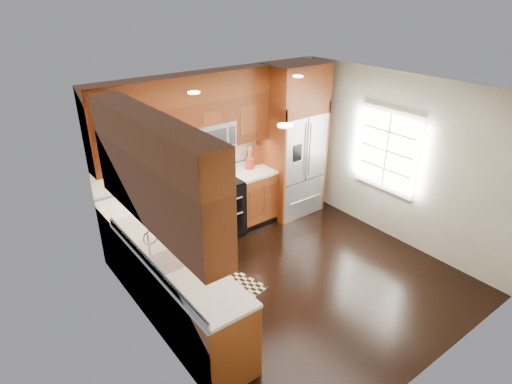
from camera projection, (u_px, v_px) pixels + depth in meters
ground at (297, 278)px, 5.97m from camera, size 4.00×4.00×0.00m
wall_back at (216, 151)px, 6.84m from camera, size 4.00×0.02×2.60m
wall_left at (155, 248)px, 4.32m from camera, size 0.02×4.00×2.60m
wall_right at (398, 160)px, 6.49m from camera, size 0.02×4.00×2.60m
window at (387, 151)px, 6.58m from camera, size 0.04×1.10×1.30m
base_cabinets at (185, 253)px, 5.75m from camera, size 2.85×3.00×0.90m
countertop at (188, 216)px, 5.71m from camera, size 2.86×3.01×0.04m
upper_cabinets at (174, 136)px, 5.24m from camera, size 2.85×3.00×1.15m
range at (216, 209)px, 6.83m from camera, size 0.76×0.67×0.95m
microwave at (208, 136)px, 6.40m from camera, size 0.76×0.40×0.42m
refrigerator at (292, 141)px, 7.28m from camera, size 0.98×0.75×2.60m
sink_faucet at (171, 254)px, 4.76m from camera, size 0.54×0.44×0.37m
rug at (213, 281)px, 5.91m from camera, size 1.05×1.45×0.01m
knife_block at (165, 188)px, 6.13m from camera, size 0.16×0.19×0.31m
utensil_crock at (250, 161)px, 7.07m from camera, size 0.16×0.16×0.39m
cutting_board at (257, 163)px, 7.31m from camera, size 0.44×0.44×0.02m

